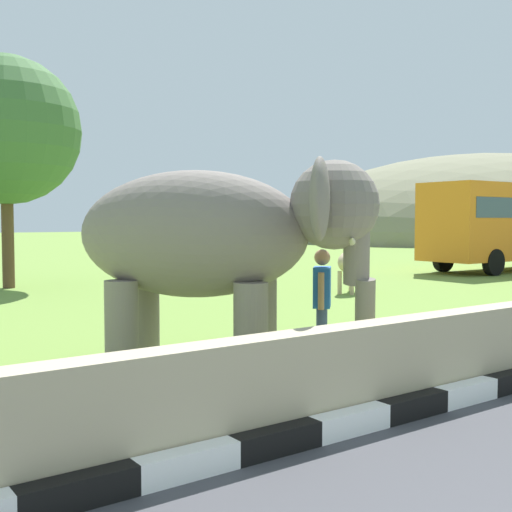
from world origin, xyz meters
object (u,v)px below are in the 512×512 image
Objects in this scene: elephant at (220,237)px; cow_near at (352,262)px; person_handler at (322,300)px; bus_orange at (512,220)px.

cow_near is (8.25, 5.98, -0.98)m from elephant.
cow_near is at bearing 43.09° from person_handler.
person_handler is at bearing -10.89° from elephant.
person_handler is at bearing -136.91° from cow_near.
bus_orange is at bearing 10.80° from cow_near.
bus_orange is (17.87, 8.40, 1.15)m from person_handler.
bus_orange is at bearing 22.66° from elephant.
cow_near is (-11.16, -2.13, -1.21)m from bus_orange.
bus_orange is 11.43m from cow_near.
elephant is at bearing -144.08° from cow_near.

